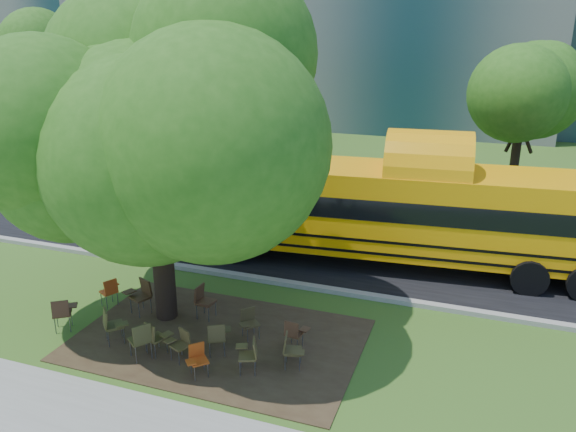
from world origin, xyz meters
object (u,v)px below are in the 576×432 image
at_px(chair_11, 218,335).
at_px(chair_0, 63,311).
at_px(black_car, 149,228).
at_px(pedestrian_b, 31,145).
at_px(chair_3, 181,342).
at_px(chair_9, 141,293).
at_px(chair_1, 112,323).
at_px(chair_12, 249,321).
at_px(school_bus, 420,212).
at_px(chair_8, 110,289).
at_px(chair_6, 250,352).
at_px(chair_2, 142,337).
at_px(pedestrian_a, 24,152).
at_px(bg_car_red, 140,187).
at_px(chair_4, 155,336).
at_px(chair_13, 294,332).
at_px(main_tree, 153,127).
at_px(chair_7, 291,348).
at_px(chair_5, 197,357).
at_px(chair_10, 203,299).

bearing_deg(chair_11, chair_0, 155.01).
relative_size(black_car, pedestrian_b, 2.35).
distance_m(chair_3, chair_9, 2.71).
bearing_deg(chair_1, chair_12, 69.66).
height_order(school_bus, chair_9, school_bus).
xyz_separation_m(school_bus, chair_8, (-7.64, -5.69, -1.34)).
relative_size(school_bus, chair_6, 15.80).
bearing_deg(chair_9, chair_1, 120.14).
height_order(chair_2, pedestrian_a, pedestrian_a).
height_order(chair_1, chair_8, chair_1).
bearing_deg(chair_3, chair_11, -125.11).
distance_m(chair_9, bg_car_red, 10.24).
distance_m(chair_3, chair_8, 3.62).
height_order(chair_1, chair_3, chair_1).
xyz_separation_m(chair_4, chair_9, (-1.48, 1.68, 0.07)).
bearing_deg(chair_3, pedestrian_b, -16.56).
relative_size(school_bus, pedestrian_b, 7.58).
distance_m(chair_6, chair_8, 5.16).
xyz_separation_m(school_bus, chair_0, (-7.95, -7.22, -1.30)).
height_order(chair_9, chair_12, chair_9).
xyz_separation_m(chair_0, chair_6, (5.21, -0.09, -0.04)).
distance_m(chair_1, chair_13, 4.45).
xyz_separation_m(chair_2, chair_6, (2.57, 0.35, -0.07)).
height_order(main_tree, chair_4, main_tree).
xyz_separation_m(chair_11, bg_car_red, (-8.58, 9.70, 0.20)).
distance_m(chair_1, chair_4, 1.27).
xyz_separation_m(chair_0, black_car, (-1.17, 5.74, 0.14)).
height_order(main_tree, chair_6, main_tree).
height_order(chair_8, pedestrian_b, pedestrian_b).
xyz_separation_m(chair_1, chair_7, (4.45, 0.48, -0.06)).
bearing_deg(chair_11, bg_car_red, 102.66).
height_order(chair_6, chair_8, chair_6).
relative_size(chair_8, pedestrian_b, 0.48).
height_order(school_bus, chair_0, school_bus).
bearing_deg(bg_car_red, chair_7, -135.90).
bearing_deg(chair_4, chair_3, 25.02).
xyz_separation_m(school_bus, pedestrian_b, (-23.17, 7.97, -0.98)).
height_order(chair_3, chair_4, chair_4).
xyz_separation_m(chair_1, chair_8, (-1.26, 1.64, -0.06)).
relative_size(chair_4, pedestrian_a, 0.45).
bearing_deg(chair_6, chair_8, 50.75).
relative_size(chair_4, chair_9, 0.88).
distance_m(chair_0, chair_7, 6.03).
bearing_deg(chair_1, chair_0, -138.61).
bearing_deg(chair_13, chair_5, -126.95).
xyz_separation_m(chair_3, chair_7, (2.51, 0.54, 0.04)).
distance_m(chair_6, chair_11, 1.05).
bearing_deg(chair_10, chair_6, 52.89).
height_order(chair_2, chair_5, chair_2).
relative_size(school_bus, bg_car_red, 2.50).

